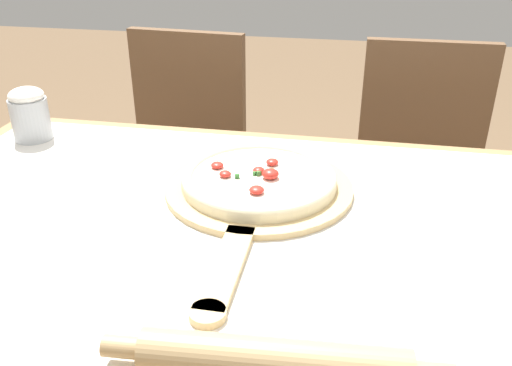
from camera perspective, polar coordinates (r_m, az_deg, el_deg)
The scene contains 8 objects.
dining_table at distance 0.99m, azimuth -0.45°, elevation -9.99°, with size 1.38×0.83×0.76m.
towel_cloth at distance 0.92m, azimuth -0.48°, elevation -4.24°, with size 1.30×0.75×0.00m.
pizza_peel at distance 1.00m, azimuth 0.06°, elevation -1.09°, with size 0.35×0.56×0.01m.
pizza at distance 1.01m, azimuth 0.31°, elevation 0.50°, with size 0.29×0.29×0.04m.
rolling_pin at distance 0.64m, azimuth 1.87°, elevation -18.14°, with size 0.39×0.07×0.05m.
chair_left at distance 1.78m, azimuth -7.88°, elevation 3.07°, with size 0.43×0.43×0.90m.
chair_right at distance 1.71m, azimuth 16.80°, elevation 1.04°, with size 0.40×0.40×0.90m.
flour_cup at distance 1.33m, azimuth -22.74°, elevation 6.79°, with size 0.08×0.08×0.12m.
Camera 1 is at (0.16, -0.77, 1.24)m, focal length 38.00 mm.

